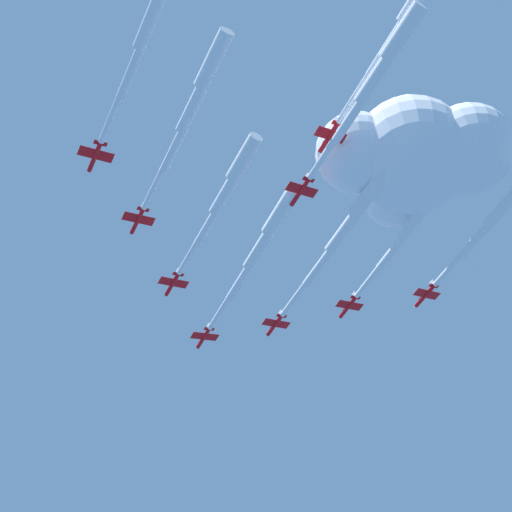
{
  "coord_description": "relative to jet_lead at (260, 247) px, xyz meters",
  "views": [
    {
      "loc": [
        -8.99,
        107.24,
        30.92
      ],
      "look_at": [
        0.0,
        0.0,
        172.86
      ],
      "focal_mm": 47.39,
      "sensor_mm": 36.0,
      "label": 1
    }
  ],
  "objects": [
    {
      "name": "jet_lead",
      "position": [
        0.0,
        0.0,
        0.0
      ],
      "size": [
        34.39,
        54.5,
        4.38
      ],
      "color": "red"
    },
    {
      "name": "jet_port_inner",
      "position": [
        7.31,
        16.85,
        0.36
      ],
      "size": [
        32.23,
        48.88,
        4.32
      ],
      "color": "red"
    },
    {
      "name": "jet_starboard_inner",
      "position": [
        -22.1,
        4.21,
        -0.45
      ],
      "size": [
        36.02,
        55.16,
        4.31
      ],
      "color": "red"
    },
    {
      "name": "jet_port_mid",
      "position": [
        12.08,
        40.01,
        1.85
      ],
      "size": [
        34.05,
        52.95,
        4.33
      ],
      "color": "red"
    },
    {
      "name": "jet_starboard_mid",
      "position": [
        -40.39,
        4.78,
        1.12
      ],
      "size": [
        31.88,
        50.3,
        4.3
      ],
      "color": "red"
    },
    {
      "name": "jet_port_outer",
      "position": [
        17.62,
        61.38,
        -0.52
      ],
      "size": [
        34.67,
        54.29,
        4.34
      ],
      "color": "red"
    },
    {
      "name": "jet_starboard_outer",
      "position": [
        -61.74,
        7.98,
        -0.41
      ],
      "size": [
        32.37,
        49.45,
        4.31
      ],
      "color": "red"
    },
    {
      "name": "jet_trail_port",
      "position": [
        -28.68,
        44.74,
        -1.87
      ],
      "size": [
        32.1,
        48.7,
        4.31
      ],
      "color": "red"
    },
    {
      "name": "cloud_puff",
      "position": [
        -40.24,
        17.64,
        10.79
      ],
      "size": [
        49.38,
        37.08,
        33.17
      ],
      "color": "white"
    }
  ]
}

